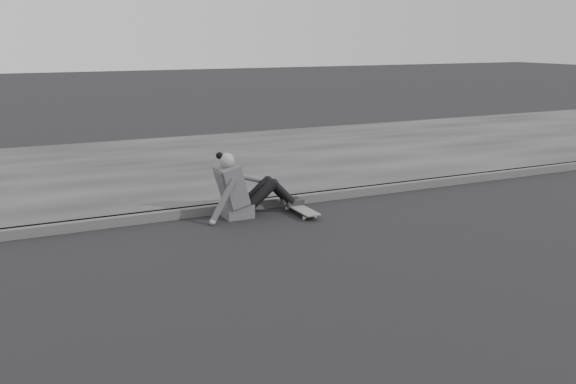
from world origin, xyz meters
The scene contains 5 objects.
ground centered at (0.00, 0.00, 0.00)m, with size 80.00×80.00×0.00m, color black.
curb centered at (0.00, 2.58, 0.06)m, with size 24.00×0.16×0.12m, color #494949.
sidewalk centered at (0.00, 5.60, 0.06)m, with size 24.00×6.00×0.12m, color #373737.
skateboard centered at (-2.01, 2.04, 0.07)m, with size 0.20×0.78×0.09m.
seated_woman centered at (-2.74, 2.29, 0.36)m, with size 1.38×0.46×0.88m.
Camera 1 is at (-5.73, -5.26, 2.30)m, focal length 40.00 mm.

